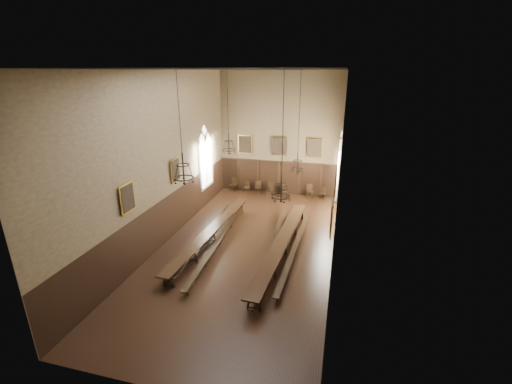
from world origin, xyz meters
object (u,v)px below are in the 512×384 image
at_px(chair_6, 310,194).
at_px(chair_4, 285,192).
at_px(bench_right_outer, 295,248).
at_px(chandelier_back_left, 229,144).
at_px(bench_left_inner, 220,241).
at_px(bench_left_outer, 204,237).
at_px(chair_3, 270,191).
at_px(chandelier_back_right, 297,162).
at_px(chandelier_front_right, 281,188).
at_px(chair_0, 233,187).
at_px(chair_7, 323,195).
at_px(chair_1, 247,189).
at_px(table_right, 282,247).
at_px(chandelier_front_left, 183,172).
at_px(bench_right_inner, 275,244).
at_px(chair_2, 258,189).
at_px(table_left, 211,236).

bearing_deg(chair_6, chair_4, 162.68).
relative_size(bench_right_outer, chandelier_back_left, 2.03).
relative_size(bench_left_inner, chair_4, 11.18).
xyz_separation_m(bench_left_outer, chair_3, (1.94, 8.40, 0.02)).
distance_m(chandelier_back_right, chandelier_front_right, 5.01).
bearing_deg(chair_0, chandelier_back_right, -33.23).
distance_m(chair_7, chandelier_back_right, 7.36).
bearing_deg(chandelier_back_right, chair_1, 127.66).
distance_m(table_right, chandelier_back_right, 4.70).
distance_m(chair_4, chandelier_front_right, 11.90).
bearing_deg(bench_right_outer, chair_0, 126.02).
distance_m(chair_0, chandelier_front_left, 11.70).
xyz_separation_m(chair_4, chair_7, (2.84, 0.06, -0.01)).
distance_m(bench_left_outer, chandelier_back_left, 5.47).
relative_size(bench_right_inner, bench_right_outer, 1.11).
bearing_deg(bench_right_inner, chair_7, 76.86).
bearing_deg(chair_4, chair_0, 172.08).
distance_m(chair_3, chandelier_front_right, 12.07).
relative_size(bench_right_outer, chandelier_back_right, 1.73).
bearing_deg(chandelier_back_right, bench_right_outer, -80.81).
height_order(table_right, chandelier_back_left, chandelier_back_left).
distance_m(chair_2, chair_6, 3.96).
relative_size(bench_right_outer, chandelier_front_left, 1.92).
distance_m(bench_left_outer, chair_0, 8.56).
xyz_separation_m(bench_left_outer, chair_1, (0.07, 8.41, -0.00)).
relative_size(chair_3, chandelier_back_left, 0.21).
bearing_deg(chair_0, bench_right_inner, -45.67).
bearing_deg(table_right, bench_left_outer, 175.96).
relative_size(chair_0, chair_7, 1.19).
relative_size(table_right, bench_right_outer, 1.12).
bearing_deg(table_left, chair_4, 72.58).
relative_size(chair_2, chair_4, 1.10).
bearing_deg(chandelier_back_left, chandelier_back_right, -5.22).
distance_m(bench_left_outer, chandelier_front_left, 4.97).
height_order(bench_right_inner, chandelier_front_left, chandelier_front_left).
xyz_separation_m(bench_right_inner, chair_7, (1.95, 8.36, -0.03)).
relative_size(bench_right_inner, chandelier_back_right, 1.92).
distance_m(bench_right_outer, chair_7, 8.46).
bearing_deg(chair_4, chair_3, 174.57).
bearing_deg(bench_right_outer, chandelier_front_left, -154.25).
bearing_deg(table_right, chair_3, 105.90).
xyz_separation_m(chair_1, chair_3, (1.87, -0.01, 0.03)).
height_order(bench_right_inner, chandelier_back_right, chandelier_back_right).
bearing_deg(chair_6, bench_left_outer, -136.56).
bearing_deg(chair_7, chandelier_front_right, -85.81).
height_order(bench_left_outer, chair_3, chair_3).
xyz_separation_m(table_left, bench_left_outer, (-0.43, -0.01, -0.11)).
height_order(chair_1, chair_2, chair_2).
bearing_deg(chandelier_back_left, chair_0, 106.47).
relative_size(table_left, chair_0, 9.47).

